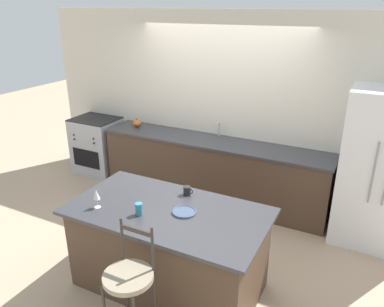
{
  "coord_description": "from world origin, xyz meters",
  "views": [
    {
      "loc": [
        2.02,
        -4.29,
        2.76
      ],
      "look_at": [
        0.15,
        -0.61,
        1.1
      ],
      "focal_mm": 35.0,
      "sensor_mm": 36.0,
      "label": 1
    }
  ],
  "objects_px": {
    "coffee_mug": "(187,191)",
    "pumpkin_decoration": "(137,123)",
    "bar_stool_near": "(130,287)",
    "wine_glass": "(96,195)",
    "oven_range": "(98,146)",
    "tumbler_cup": "(139,209)",
    "refrigerator": "(380,169)",
    "dinner_plate": "(184,212)"
  },
  "relations": [
    {
      "from": "dinner_plate",
      "to": "coffee_mug",
      "type": "xyz_separation_m",
      "value": [
        -0.14,
        0.34,
        0.04
      ]
    },
    {
      "from": "oven_range",
      "to": "pumpkin_decoration",
      "type": "xyz_separation_m",
      "value": [
        0.8,
        0.06,
        0.5
      ]
    },
    {
      "from": "oven_range",
      "to": "tumbler_cup",
      "type": "relative_size",
      "value": 8.14
    },
    {
      "from": "pumpkin_decoration",
      "to": "coffee_mug",
      "type": "bearing_deg",
      "value": -42.75
    },
    {
      "from": "refrigerator",
      "to": "pumpkin_decoration",
      "type": "xyz_separation_m",
      "value": [
        -3.53,
        0.12,
        0.04
      ]
    },
    {
      "from": "oven_range",
      "to": "wine_glass",
      "type": "xyz_separation_m",
      "value": [
        1.9,
        -2.19,
        0.55
      ]
    },
    {
      "from": "wine_glass",
      "to": "pumpkin_decoration",
      "type": "bearing_deg",
      "value": 115.89
    },
    {
      "from": "dinner_plate",
      "to": "pumpkin_decoration",
      "type": "height_order",
      "value": "pumpkin_decoration"
    },
    {
      "from": "tumbler_cup",
      "to": "refrigerator",
      "type": "bearing_deg",
      "value": 45.91
    },
    {
      "from": "coffee_mug",
      "to": "pumpkin_decoration",
      "type": "distance_m",
      "value": 2.39
    },
    {
      "from": "refrigerator",
      "to": "bar_stool_near",
      "type": "relative_size",
      "value": 1.65
    },
    {
      "from": "bar_stool_near",
      "to": "coffee_mug",
      "type": "relative_size",
      "value": 10.68
    },
    {
      "from": "wine_glass",
      "to": "tumbler_cup",
      "type": "height_order",
      "value": "wine_glass"
    },
    {
      "from": "tumbler_cup",
      "to": "oven_range",
      "type": "bearing_deg",
      "value": 137.82
    },
    {
      "from": "wine_glass",
      "to": "coffee_mug",
      "type": "distance_m",
      "value": 0.92
    },
    {
      "from": "bar_stool_near",
      "to": "pumpkin_decoration",
      "type": "xyz_separation_m",
      "value": [
        -1.83,
        2.77,
        0.37
      ]
    },
    {
      "from": "bar_stool_near",
      "to": "wine_glass",
      "type": "xyz_separation_m",
      "value": [
        -0.73,
        0.52,
        0.43
      ]
    },
    {
      "from": "wine_glass",
      "to": "dinner_plate",
      "type": "bearing_deg",
      "value": 20.24
    },
    {
      "from": "coffee_mug",
      "to": "pumpkin_decoration",
      "type": "height_order",
      "value": "pumpkin_decoration"
    },
    {
      "from": "dinner_plate",
      "to": "tumbler_cup",
      "type": "height_order",
      "value": "tumbler_cup"
    },
    {
      "from": "tumbler_cup",
      "to": "pumpkin_decoration",
      "type": "height_order",
      "value": "pumpkin_decoration"
    },
    {
      "from": "bar_stool_near",
      "to": "tumbler_cup",
      "type": "distance_m",
      "value": 0.74
    },
    {
      "from": "oven_range",
      "to": "pumpkin_decoration",
      "type": "bearing_deg",
      "value": 4.54
    },
    {
      "from": "pumpkin_decoration",
      "to": "tumbler_cup",
      "type": "bearing_deg",
      "value": -54.87
    },
    {
      "from": "bar_stool_near",
      "to": "pumpkin_decoration",
      "type": "bearing_deg",
      "value": 123.38
    },
    {
      "from": "refrigerator",
      "to": "dinner_plate",
      "type": "height_order",
      "value": "refrigerator"
    },
    {
      "from": "wine_glass",
      "to": "coffee_mug",
      "type": "height_order",
      "value": "wine_glass"
    },
    {
      "from": "oven_range",
      "to": "pumpkin_decoration",
      "type": "relative_size",
      "value": 7.32
    },
    {
      "from": "bar_stool_near",
      "to": "wine_glass",
      "type": "height_order",
      "value": "bar_stool_near"
    },
    {
      "from": "oven_range",
      "to": "tumbler_cup",
      "type": "bearing_deg",
      "value": -42.18
    },
    {
      "from": "oven_range",
      "to": "bar_stool_near",
      "type": "bearing_deg",
      "value": -45.84
    },
    {
      "from": "pumpkin_decoration",
      "to": "oven_range",
      "type": "bearing_deg",
      "value": -175.46
    },
    {
      "from": "bar_stool_near",
      "to": "tumbler_cup",
      "type": "xyz_separation_m",
      "value": [
        -0.29,
        0.59,
        0.35
      ]
    },
    {
      "from": "bar_stool_near",
      "to": "wine_glass",
      "type": "bearing_deg",
      "value": 144.81
    },
    {
      "from": "coffee_mug",
      "to": "tumbler_cup",
      "type": "bearing_deg",
      "value": -111.49
    },
    {
      "from": "oven_range",
      "to": "pumpkin_decoration",
      "type": "distance_m",
      "value": 0.95
    },
    {
      "from": "refrigerator",
      "to": "oven_range",
      "type": "relative_size",
      "value": 1.95
    },
    {
      "from": "wine_glass",
      "to": "refrigerator",
      "type": "bearing_deg",
      "value": 41.2
    },
    {
      "from": "oven_range",
      "to": "coffee_mug",
      "type": "bearing_deg",
      "value": -31.36
    },
    {
      "from": "refrigerator",
      "to": "bar_stool_near",
      "type": "bearing_deg",
      "value": -122.8
    },
    {
      "from": "oven_range",
      "to": "dinner_plate",
      "type": "height_order",
      "value": "oven_range"
    },
    {
      "from": "dinner_plate",
      "to": "coffee_mug",
      "type": "height_order",
      "value": "coffee_mug"
    }
  ]
}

